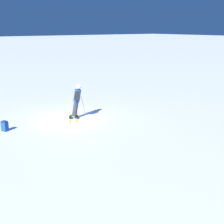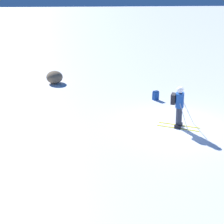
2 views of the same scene
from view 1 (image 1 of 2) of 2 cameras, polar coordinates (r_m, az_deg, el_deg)
name	(u,v)px [view 1 (image 1 of 2)]	position (r m, az deg, el deg)	size (l,w,h in m)	color
ground_plane	(70,119)	(17.06, -7.65, -1.28)	(300.00, 300.00, 0.00)	white
skier	(77,99)	(16.87, -6.48, 2.32)	(1.49, 1.76, 1.91)	yellow
spare_backpack	(5,126)	(15.78, -19.03, -2.46)	(0.32, 0.36, 0.50)	#194293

